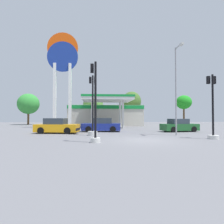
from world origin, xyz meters
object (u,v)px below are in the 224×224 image
corner_streetlamp (177,83)px  traffic_signal_2 (213,115)px  traffic_signal_1 (95,114)px  tree_2 (132,102)px  car_0 (102,125)px  traffic_signal_0 (93,117)px  tree_0 (28,104)px  car_1 (179,126)px  car_2 (57,126)px  tree_1 (93,105)px  tree_3 (184,102)px  station_pole_sign (63,66)px

corner_streetlamp → traffic_signal_2: bearing=-60.0°
traffic_signal_1 → tree_2: bearing=75.1°
car_0 → corner_streetlamp: bearing=-37.0°
traffic_signal_0 → tree_0: size_ratio=0.82×
car_1 → car_2: size_ratio=0.95×
tree_0 → tree_2: tree_2 is taller
traffic_signal_2 → tree_0: 35.17m
traffic_signal_0 → tree_1: 21.26m
traffic_signal_1 → tree_0: 31.52m
traffic_signal_2 → tree_2: tree_2 is taller
traffic_signal_1 → tree_3: bearing=55.9°
car_0 → car_2: car_0 is taller
car_0 → tree_1: size_ratio=0.73×
traffic_signal_2 → tree_3: (10.42, 26.76, 3.04)m
traffic_signal_0 → car_1: bearing=20.6°
car_2 → tree_3: tree_3 is taller
traffic_signal_2 → tree_1: 26.21m
tree_2 → tree_1: bearing=-167.5°
car_0 → traffic_signal_2: traffic_signal_2 is taller
tree_3 → car_1: bearing=-116.5°
car_1 → tree_2: (-1.70, 19.40, 4.20)m
car_0 → traffic_signal_2: size_ratio=0.91×
station_pole_sign → car_1: size_ratio=3.41×
car_2 → corner_streetlamp: bearing=-16.0°
car_0 → tree_2: tree_2 is taller
station_pole_sign → tree_1: station_pole_sign is taller
car_0 → car_2: size_ratio=1.00×
traffic_signal_0 → tree_1: (-0.46, 21.11, 2.47)m
tree_2 → tree_3: size_ratio=1.10×
tree_3 → corner_streetlamp: corner_streetlamp is taller
tree_1 → corner_streetlamp: (7.73, -21.76, 0.54)m
car_2 → tree_2: tree_2 is taller
car_2 → tree_2: bearing=61.4°
traffic_signal_2 → tree_2: 26.41m
car_2 → traffic_signal_1: traffic_signal_1 is taller
tree_2 → car_2: bearing=-118.6°
tree_3 → traffic_signal_2: bearing=-111.3°
tree_1 → tree_3: size_ratio=0.94×
station_pole_sign → tree_2: (12.32, 11.23, -4.29)m
tree_1 → corner_streetlamp: bearing=-70.4°
tree_2 → station_pole_sign: bearing=-137.7°
tree_3 → corner_streetlamp: size_ratio=0.82×
tree_0 → corner_streetlamp: corner_streetlamp is taller
traffic_signal_1 → corner_streetlamp: size_ratio=0.66×
station_pole_sign → corner_streetlamp: 17.80m
tree_0 → car_1: bearing=-41.0°
tree_1 → car_0: bearing=-85.5°
tree_2 → tree_3: bearing=2.8°
car_0 → car_2: 4.74m
station_pole_sign → car_0: bearing=-53.2°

